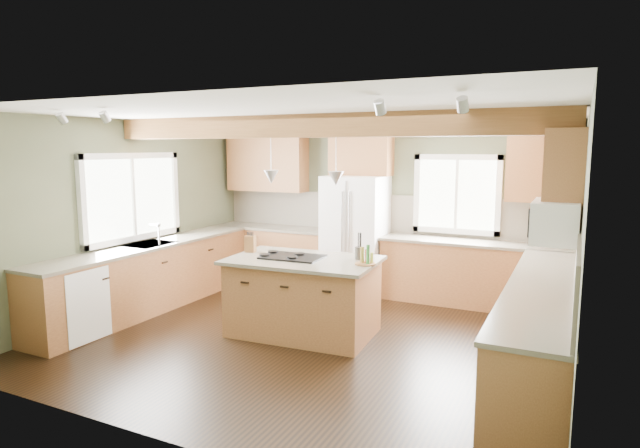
% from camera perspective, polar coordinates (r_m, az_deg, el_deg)
% --- Properties ---
extents(floor, '(5.60, 5.60, 0.00)m').
position_cam_1_polar(floor, '(6.46, -1.05, -12.00)').
color(floor, black).
rests_on(floor, ground).
extents(ceiling, '(5.60, 5.60, 0.00)m').
position_cam_1_polar(ceiling, '(6.08, -1.12, 11.68)').
color(ceiling, silver).
rests_on(ceiling, wall_back).
extents(wall_back, '(5.60, 0.00, 5.60)m').
position_cam_1_polar(wall_back, '(8.42, 6.68, 1.79)').
color(wall_back, '#484D37').
rests_on(wall_back, ground).
extents(wall_left, '(0.00, 5.00, 5.00)m').
position_cam_1_polar(wall_left, '(7.81, -19.71, 0.86)').
color(wall_left, '#484D37').
rests_on(wall_left, ground).
extents(wall_right, '(0.00, 5.00, 5.00)m').
position_cam_1_polar(wall_right, '(5.48, 26.01, -2.41)').
color(wall_right, '#484D37').
rests_on(wall_right, ground).
extents(ceiling_beam, '(5.55, 0.26, 0.26)m').
position_cam_1_polar(ceiling_beam, '(6.16, -0.68, 10.42)').
color(ceiling_beam, brown).
rests_on(ceiling_beam, ceiling).
extents(soffit_trim, '(5.55, 0.20, 0.10)m').
position_cam_1_polar(soffit_trim, '(8.28, 6.59, 10.27)').
color(soffit_trim, brown).
rests_on(soffit_trim, ceiling).
extents(backsplash_back, '(5.58, 0.03, 0.58)m').
position_cam_1_polar(backsplash_back, '(8.42, 6.63, 1.17)').
color(backsplash_back, brown).
rests_on(backsplash_back, wall_back).
extents(backsplash_right, '(0.03, 3.70, 0.58)m').
position_cam_1_polar(backsplash_right, '(5.55, 25.80, -3.23)').
color(backsplash_right, brown).
rests_on(backsplash_right, wall_right).
extents(base_cab_back_left, '(2.02, 0.60, 0.88)m').
position_cam_1_polar(base_cab_back_left, '(9.04, -4.84, -3.27)').
color(base_cab_back_left, brown).
rests_on(base_cab_back_left, floor).
extents(counter_back_left, '(2.06, 0.64, 0.04)m').
position_cam_1_polar(counter_back_left, '(8.96, -4.88, -0.39)').
color(counter_back_left, '#453E32').
rests_on(counter_back_left, base_cab_back_left).
extents(base_cab_back_right, '(2.62, 0.60, 0.88)m').
position_cam_1_polar(base_cab_back_right, '(7.91, 16.12, -5.22)').
color(base_cab_back_right, brown).
rests_on(base_cab_back_right, floor).
extents(counter_back_right, '(2.66, 0.64, 0.04)m').
position_cam_1_polar(counter_back_right, '(7.82, 16.25, -1.94)').
color(counter_back_right, '#453E32').
rests_on(counter_back_right, base_cab_back_right).
extents(base_cab_left, '(0.60, 3.70, 0.88)m').
position_cam_1_polar(base_cab_left, '(7.78, -17.59, -5.50)').
color(base_cab_left, brown).
rests_on(base_cab_left, floor).
extents(counter_left, '(0.64, 3.74, 0.04)m').
position_cam_1_polar(counter_left, '(7.69, -17.74, -2.17)').
color(counter_left, '#453E32').
rests_on(counter_left, base_cab_left).
extents(base_cab_right, '(0.60, 3.70, 0.88)m').
position_cam_1_polar(base_cab_right, '(5.74, 22.43, -10.61)').
color(base_cab_right, brown).
rests_on(base_cab_right, floor).
extents(counter_right, '(0.64, 3.74, 0.04)m').
position_cam_1_polar(counter_right, '(5.62, 22.68, -6.15)').
color(counter_right, '#453E32').
rests_on(counter_right, base_cab_right).
extents(upper_cab_back_left, '(1.40, 0.35, 0.90)m').
position_cam_1_polar(upper_cab_back_left, '(9.07, -5.64, 6.37)').
color(upper_cab_back_left, brown).
rests_on(upper_cab_back_left, wall_back).
extents(upper_cab_over_fridge, '(0.96, 0.35, 0.70)m').
position_cam_1_polar(upper_cab_over_fridge, '(8.31, 4.40, 7.61)').
color(upper_cab_over_fridge, brown).
rests_on(upper_cab_over_fridge, wall_back).
extents(upper_cab_right, '(0.35, 2.20, 0.90)m').
position_cam_1_polar(upper_cab_right, '(6.31, 24.81, 4.90)').
color(upper_cab_right, brown).
rests_on(upper_cab_right, wall_right).
extents(upper_cab_back_corner, '(0.90, 0.35, 0.90)m').
position_cam_1_polar(upper_cab_back_corner, '(7.75, 22.66, 5.49)').
color(upper_cab_back_corner, brown).
rests_on(upper_cab_back_corner, wall_back).
extents(window_left, '(0.04, 1.60, 1.05)m').
position_cam_1_polar(window_left, '(7.80, -19.44, 2.72)').
color(window_left, white).
rests_on(window_left, wall_left).
extents(window_back, '(1.10, 0.04, 1.00)m').
position_cam_1_polar(window_back, '(8.07, 14.39, 3.09)').
color(window_back, white).
rests_on(window_back, wall_back).
extents(sink, '(0.50, 0.65, 0.03)m').
position_cam_1_polar(sink, '(7.69, -17.74, -2.13)').
color(sink, '#262628').
rests_on(sink, counter_left).
extents(faucet, '(0.02, 0.02, 0.28)m').
position_cam_1_polar(faucet, '(7.54, -16.80, -1.17)').
color(faucet, '#B2B2B7').
rests_on(faucet, sink).
extents(dishwasher, '(0.60, 0.60, 0.84)m').
position_cam_1_polar(dishwasher, '(6.93, -24.99, -7.65)').
color(dishwasher, white).
rests_on(dishwasher, floor).
extents(oven, '(0.60, 0.72, 0.84)m').
position_cam_1_polar(oven, '(4.53, 21.17, -15.78)').
color(oven, white).
rests_on(oven, floor).
extents(microwave, '(0.40, 0.70, 0.38)m').
position_cam_1_polar(microwave, '(5.40, 23.84, 0.26)').
color(microwave, white).
rests_on(microwave, wall_right).
extents(pendant_left, '(0.18, 0.18, 0.16)m').
position_cam_1_polar(pendant_left, '(6.41, -5.23, 5.02)').
color(pendant_left, '#B2B2B7').
rests_on(pendant_left, ceiling).
extents(pendant_right, '(0.18, 0.18, 0.16)m').
position_cam_1_polar(pendant_right, '(6.07, 1.70, 4.88)').
color(pendant_right, '#B2B2B7').
rests_on(pendant_right, ceiling).
extents(refrigerator, '(0.90, 0.74, 1.80)m').
position_cam_1_polar(refrigerator, '(8.23, 3.78, -1.14)').
color(refrigerator, white).
rests_on(refrigerator, floor).
extents(island, '(1.71, 1.11, 0.88)m').
position_cam_1_polar(island, '(6.47, -1.80, -7.87)').
color(island, brown).
rests_on(island, floor).
extents(island_top, '(1.82, 1.23, 0.04)m').
position_cam_1_polar(island_top, '(6.36, -1.81, -3.89)').
color(island_top, '#453E32').
rests_on(island_top, island).
extents(cooktop, '(0.74, 0.52, 0.02)m').
position_cam_1_polar(cooktop, '(6.41, -2.94, -3.52)').
color(cooktop, black).
rests_on(cooktop, island_top).
extents(knife_block, '(0.14, 0.12, 0.21)m').
position_cam_1_polar(knife_block, '(6.78, -7.44, -2.11)').
color(knife_block, brown).
rests_on(knife_block, island_top).
extents(utensil_crock, '(0.11, 0.11, 0.14)m').
position_cam_1_polar(utensil_crock, '(6.33, 4.21, -3.11)').
color(utensil_crock, '#3F3633').
rests_on(utensil_crock, island_top).
extents(bottle_tray, '(0.27, 0.27, 0.22)m').
position_cam_1_polar(bottle_tray, '(6.04, 4.85, -3.31)').
color(bottle_tray, brown).
rests_on(bottle_tray, island_top).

